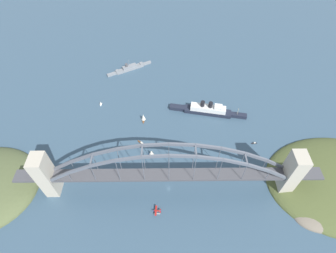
{
  "coord_description": "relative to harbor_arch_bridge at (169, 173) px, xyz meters",
  "views": [
    {
      "loc": [
        -2.04,
        -128.73,
        252.97
      ],
      "look_at": [
        0.0,
        79.72,
        8.0
      ],
      "focal_mm": 27.7,
      "sensor_mm": 36.0,
      "label": 1
    }
  ],
  "objects": [
    {
      "name": "ground_plane",
      "position": [
        0.0,
        0.0,
        -31.1
      ],
      "size": [
        1400.0,
        1400.0,
        0.0
      ],
      "primitive_type": "plane",
      "color": "#385166"
    },
    {
      "name": "harbor_arch_bridge",
      "position": [
        0.0,
        0.0,
        0.0
      ],
      "size": [
        301.96,
        17.79,
        72.4
      ],
      "color": "#BCB29E",
      "rests_on": "ground"
    },
    {
      "name": "ocean_liner",
      "position": [
        52.98,
        110.3,
        -25.53
      ],
      "size": [
        101.78,
        26.58,
        19.28
      ],
      "color": "#1E2333",
      "rests_on": "ground"
    },
    {
      "name": "naval_cruiser",
      "position": [
        -59.74,
        205.21,
        -27.99
      ],
      "size": [
        67.12,
        37.91,
        17.59
      ],
      "color": "gray",
      "rests_on": "ground"
    },
    {
      "name": "seaplane_taxiing_near_bridge",
      "position": [
        -12.24,
        -25.86,
        -29.16
      ],
      "size": [
        7.94,
        10.62,
        4.85
      ],
      "color": "#B7B7B2",
      "rests_on": "ground"
    },
    {
      "name": "small_boat_0",
      "position": [
        -31.76,
        97.96,
        -25.59
      ],
      "size": [
        5.7,
        10.11,
        11.83
      ],
      "color": "brown",
      "rests_on": "ground"
    },
    {
      "name": "small_boat_1",
      "position": [
        -92.11,
        126.28,
        -27.87
      ],
      "size": [
        3.88,
        6.23,
        6.88
      ],
      "color": "silver",
      "rests_on": "ground"
    },
    {
      "name": "small_boat_2",
      "position": [
        104.56,
        58.35,
        -30.36
      ],
      "size": [
        7.11,
        2.01,
        2.11
      ],
      "color": "black",
      "rests_on": "ground"
    },
    {
      "name": "small_boat_3",
      "position": [
        -32.48,
        59.76,
        -30.33
      ],
      "size": [
        9.66,
        8.85,
        2.2
      ],
      "color": "brown",
      "rests_on": "ground"
    },
    {
      "name": "small_boat_4",
      "position": [
        -19.58,
        42.38,
        -26.25
      ],
      "size": [
        9.87,
        7.67,
        10.57
      ],
      "color": "#234C8C",
      "rests_on": "ground"
    }
  ]
}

